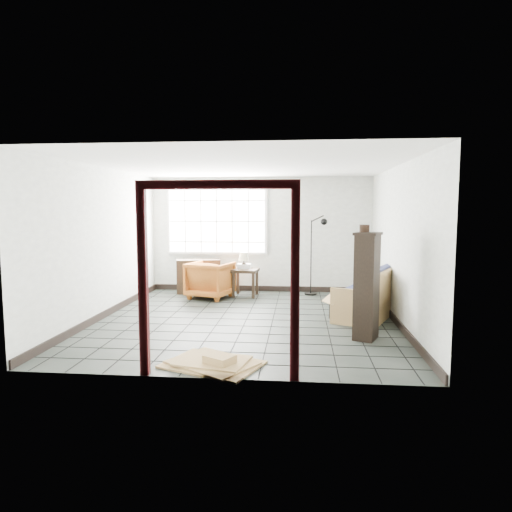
# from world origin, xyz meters

# --- Properties ---
(ground) EXTENTS (5.50, 5.50, 0.00)m
(ground) POSITION_xyz_m (0.00, 0.00, 0.00)
(ground) COLOR black
(ground) RESTS_ON ground
(room_shell) EXTENTS (5.02, 5.52, 2.61)m
(room_shell) POSITION_xyz_m (0.00, 0.03, 1.68)
(room_shell) COLOR #A9ADA6
(room_shell) RESTS_ON ground
(window_panel) EXTENTS (2.32, 0.08, 1.52)m
(window_panel) POSITION_xyz_m (-1.00, 2.70, 1.60)
(window_panel) COLOR silver
(window_panel) RESTS_ON ground
(doorway_trim) EXTENTS (1.80, 0.08, 2.20)m
(doorway_trim) POSITION_xyz_m (0.00, -2.70, 1.38)
(doorway_trim) COLOR #390C0F
(doorway_trim) RESTS_ON ground
(futon_sofa) EXTENTS (1.50, 2.13, 0.89)m
(futon_sofa) POSITION_xyz_m (2.21, 0.58, 0.32)
(futon_sofa) COLOR #9C7046
(futon_sofa) RESTS_ON ground
(armchair) EXTENTS (1.02, 0.98, 0.86)m
(armchair) POSITION_xyz_m (-0.98, 1.81, 0.43)
(armchair) COLOR maroon
(armchair) RESTS_ON ground
(side_table) EXTENTS (0.59, 0.59, 0.59)m
(side_table) POSITION_xyz_m (-0.27, 2.09, 0.49)
(side_table) COLOR black
(side_table) RESTS_ON ground
(table_lamp) EXTENTS (0.23, 0.23, 0.35)m
(table_lamp) POSITION_xyz_m (-0.31, 2.12, 0.84)
(table_lamp) COLOR black
(table_lamp) RESTS_ON side_table
(projector) EXTENTS (0.29, 0.22, 0.10)m
(projector) POSITION_xyz_m (-0.31, 2.17, 0.64)
(projector) COLOR silver
(projector) RESTS_ON side_table
(floor_lamp) EXTENTS (0.52, 0.33, 1.75)m
(floor_lamp) POSITION_xyz_m (1.27, 2.38, 0.94)
(floor_lamp) COLOR black
(floor_lamp) RESTS_ON ground
(console_shelf) EXTENTS (1.03, 0.61, 0.75)m
(console_shelf) POSITION_xyz_m (-1.38, 2.40, 0.38)
(console_shelf) COLOR black
(console_shelf) RESTS_ON ground
(tall_shelf) EXTENTS (0.47, 0.52, 1.56)m
(tall_shelf) POSITION_xyz_m (1.86, -1.00, 0.79)
(tall_shelf) COLOR black
(tall_shelf) RESTS_ON ground
(pot) EXTENTS (0.19, 0.19, 0.11)m
(pot) POSITION_xyz_m (1.82, -0.97, 1.61)
(pot) COLOR black
(pot) RESTS_ON tall_shelf
(open_box) EXTENTS (0.86, 0.67, 0.44)m
(open_box) POSITION_xyz_m (1.71, 0.13, 0.16)
(open_box) COLOR #9B724B
(open_box) RESTS_ON ground
(cardboard_pile) EXTENTS (1.33, 1.14, 0.16)m
(cardboard_pile) POSITION_xyz_m (-0.13, -2.34, 0.04)
(cardboard_pile) COLOR #9B724B
(cardboard_pile) RESTS_ON ground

